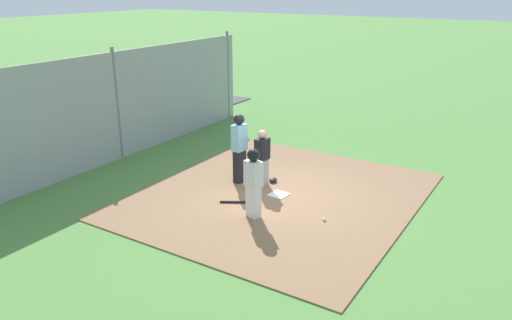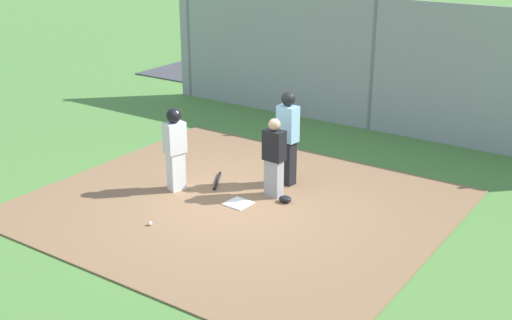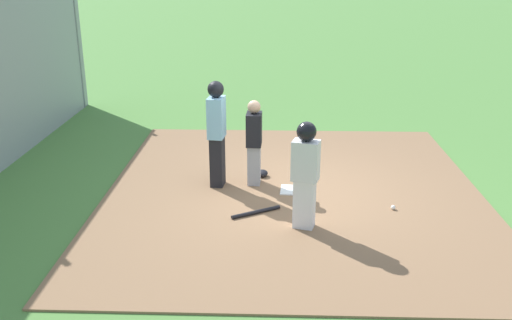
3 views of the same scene
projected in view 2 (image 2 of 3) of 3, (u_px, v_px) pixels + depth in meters
The scene contains 12 objects.
ground_plane at pixel (238, 205), 12.04m from camera, with size 140.00×140.00×0.00m, color #51843D.
dirt_infield at pixel (238, 205), 12.03m from camera, with size 7.20×6.40×0.03m, color #896647.
home_plate at pixel (238, 203), 12.02m from camera, with size 0.44×0.44×0.02m, color white.
catcher at pixel (274, 157), 12.12m from camera, with size 0.39×0.27×1.51m.
umpire at pixel (288, 136), 12.59m from camera, with size 0.41×0.30×1.86m.
runner at pixel (175, 144), 12.34m from camera, with size 0.35×0.44×1.63m.
baseball_bat at pixel (217, 181), 13.00m from camera, with size 0.06×0.06×0.85m, color black.
catcher_mask at pixel (285, 199), 12.08m from camera, with size 0.24×0.20×0.12m, color black.
baseball at pixel (150, 223), 11.18m from camera, with size 0.07×0.07×0.07m, color white.
backstop_fence at pixel (373, 65), 15.75m from camera, with size 12.00×0.10×3.35m.
parking_lot at pixel (423, 97), 19.13m from camera, with size 18.00×5.20×0.04m, color #424247.
parked_car_silver at pixel (337, 62), 20.86m from camera, with size 4.39×2.30×1.28m.
Camera 2 is at (-6.47, 8.88, 5.00)m, focal length 46.14 mm.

